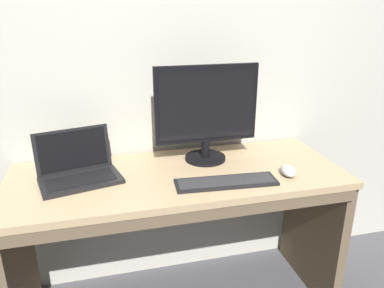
# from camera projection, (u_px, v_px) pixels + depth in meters

# --- Properties ---
(desk) EXTENTS (1.57, 0.61, 0.78)m
(desk) POSITION_uv_depth(u_px,v_px,m) (179.00, 217.00, 1.85)
(desk) COLOR tan
(desk) RESTS_ON ground
(laptop_black) EXTENTS (0.39, 0.31, 0.21)m
(laptop_black) POSITION_uv_depth(u_px,v_px,m) (79.00, 171.00, 1.69)
(laptop_black) COLOR black
(laptop_black) RESTS_ON desk
(external_monitor) EXTENTS (0.51, 0.21, 0.48)m
(external_monitor) POSITION_uv_depth(u_px,v_px,m) (206.00, 113.00, 1.83)
(external_monitor) COLOR black
(external_monitor) RESTS_ON desk
(wired_keyboard) EXTENTS (0.46, 0.16, 0.02)m
(wired_keyboard) POSITION_uv_depth(u_px,v_px,m) (226.00, 182.00, 1.67)
(wired_keyboard) COLOR black
(wired_keyboard) RESTS_ON desk
(computer_mouse) EXTENTS (0.10, 0.14, 0.04)m
(computer_mouse) POSITION_uv_depth(u_px,v_px,m) (288.00, 171.00, 1.75)
(computer_mouse) COLOR #B7B7BC
(computer_mouse) RESTS_ON desk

